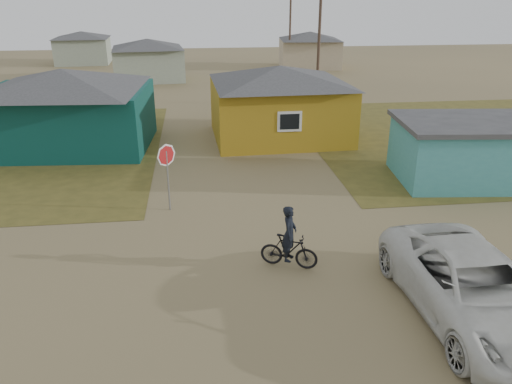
% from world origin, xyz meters
% --- Properties ---
extents(ground, '(120.00, 120.00, 0.00)m').
position_xyz_m(ground, '(0.00, 0.00, 0.00)').
color(ground, olive).
extents(grass_ne, '(20.00, 18.00, 0.00)m').
position_xyz_m(grass_ne, '(14.00, 13.00, 0.01)').
color(grass_ne, brown).
rests_on(grass_ne, ground).
extents(house_teal, '(8.93, 7.08, 4.00)m').
position_xyz_m(house_teal, '(-8.50, 13.50, 2.05)').
color(house_teal, '#0A3833').
rests_on(house_teal, ground).
extents(house_yellow, '(7.72, 6.76, 3.90)m').
position_xyz_m(house_yellow, '(2.50, 14.00, 2.00)').
color(house_yellow, '#9F7A18').
rests_on(house_yellow, ground).
extents(shed_turquoise, '(6.71, 4.93, 2.60)m').
position_xyz_m(shed_turquoise, '(9.50, 6.50, 1.31)').
color(shed_turquoise, teal).
rests_on(shed_turquoise, ground).
extents(house_pale_west, '(7.04, 6.15, 3.60)m').
position_xyz_m(house_pale_west, '(-6.00, 34.00, 1.86)').
color(house_pale_west, gray).
rests_on(house_pale_west, ground).
extents(house_beige_east, '(6.95, 6.05, 3.60)m').
position_xyz_m(house_beige_east, '(10.00, 40.00, 1.86)').
color(house_beige_east, tan).
rests_on(house_beige_east, ground).
extents(house_pale_north, '(6.28, 5.81, 3.40)m').
position_xyz_m(house_pale_north, '(-14.00, 46.00, 1.75)').
color(house_pale_north, gray).
rests_on(house_pale_north, ground).
extents(utility_pole_near, '(1.40, 0.20, 8.00)m').
position_xyz_m(utility_pole_near, '(6.50, 22.00, 4.14)').
color(utility_pole_near, '#49372C').
rests_on(utility_pole_near, ground).
extents(utility_pole_far, '(1.40, 0.20, 8.00)m').
position_xyz_m(utility_pole_far, '(7.50, 38.00, 4.14)').
color(utility_pole_far, '#49372C').
rests_on(utility_pole_far, ground).
extents(stop_sign, '(0.79, 0.33, 2.54)m').
position_xyz_m(stop_sign, '(-3.11, 4.83, 1.86)').
color(stop_sign, gray).
rests_on(stop_sign, ground).
extents(cyclist, '(1.76, 1.11, 1.93)m').
position_xyz_m(cyclist, '(0.52, 0.26, 0.70)').
color(cyclist, black).
rests_on(cyclist, ground).
extents(vehicle, '(2.97, 6.21, 1.71)m').
position_xyz_m(vehicle, '(4.57, -2.72, 0.85)').
color(vehicle, silver).
rests_on(vehicle, ground).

